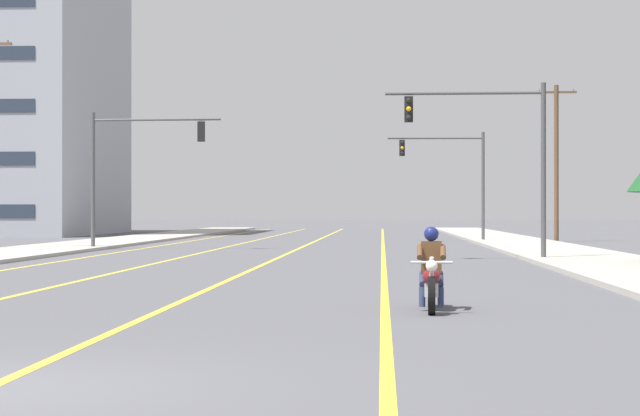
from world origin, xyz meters
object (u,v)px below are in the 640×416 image
object	(u,v)px
traffic_signal_near_right	(496,142)
traffic_signal_near_left	(131,157)
motorcycle_with_rider	(431,277)
traffic_signal_mid_right	(455,169)
utility_pole_right_far	(556,160)

from	to	relation	value
traffic_signal_near_right	traffic_signal_near_left	xyz separation A→B (m)	(-15.29, 10.15, 0.02)
motorcycle_with_rider	traffic_signal_near_left	world-z (taller)	traffic_signal_near_left
motorcycle_with_rider	traffic_signal_near_right	size ratio (longest dim) A/B	0.35
traffic_signal_near_right	traffic_signal_near_left	distance (m)	18.35
traffic_signal_near_left	motorcycle_with_rider	bearing A→B (deg)	-67.26
motorcycle_with_rider	traffic_signal_near_left	xyz separation A→B (m)	(-12.17, 29.03, 3.58)
traffic_signal_near_right	traffic_signal_mid_right	distance (m)	23.19
motorcycle_with_rider	utility_pole_right_far	bearing A→B (deg)	78.06
traffic_signal_near_left	traffic_signal_mid_right	size ratio (longest dim) A/B	1.00
traffic_signal_mid_right	utility_pole_right_far	bearing A→B (deg)	1.96
motorcycle_with_rider	traffic_signal_near_right	bearing A→B (deg)	80.61
traffic_signal_near_left	traffic_signal_mid_right	bearing A→B (deg)	40.22
traffic_signal_near_left	utility_pole_right_far	distance (m)	24.92
traffic_signal_mid_right	traffic_signal_near_left	bearing A→B (deg)	-139.78
traffic_signal_near_right	utility_pole_right_far	size ratio (longest dim) A/B	0.70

